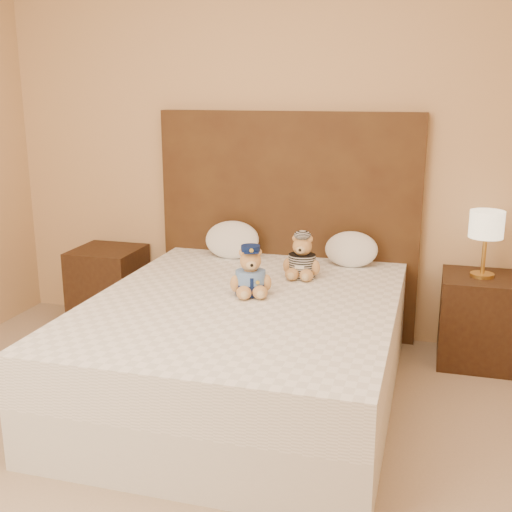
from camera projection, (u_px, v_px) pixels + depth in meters
The scene contains 10 objects.
room_walls at pixel (185, 43), 2.41m from camera, with size 4.04×4.52×2.72m.
bed at pixel (244, 347), 3.49m from camera, with size 1.60×2.00×0.55m.
headboard at pixel (287, 225), 4.31m from camera, with size 1.75×0.08×1.50m, color #4B3016.
nightstand_left at pixel (109, 286), 4.57m from camera, with size 0.45×0.45×0.55m, color #362111.
nightstand_right at pixel (478, 320), 3.91m from camera, with size 0.45×0.45×0.55m, color #362111.
lamp at pixel (486, 228), 3.76m from camera, with size 0.20×0.20×0.40m.
teddy_police at pixel (251, 271), 3.46m from camera, with size 0.24×0.23×0.27m, color #BD8649, non-canonical shape.
teddy_prisoner at pixel (302, 256), 3.79m from camera, with size 0.23×0.22×0.26m, color #BD8649, non-canonical shape.
pillow_left at pixel (232, 238), 4.25m from camera, with size 0.37×0.24×0.26m, color white.
pillow_right at pixel (351, 248), 4.04m from camera, with size 0.33×0.22×0.24m, color white.
Camera 1 is at (0.95, -1.91, 1.64)m, focal length 45.00 mm.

